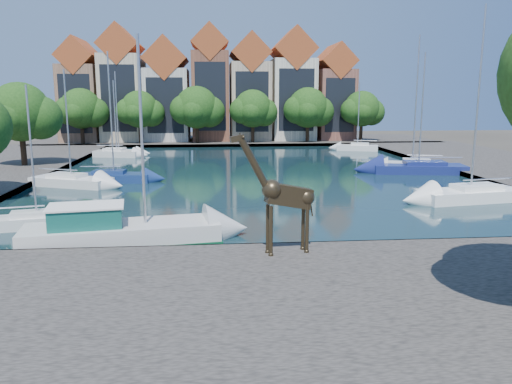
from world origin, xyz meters
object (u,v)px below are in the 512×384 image
sailboat_left_a (37,218)px  giraffe_statue (283,195)px  motorsailer (116,228)px  sailboat_right_a (471,192)px

sailboat_left_a → giraffe_statue: bearing=-29.6°
giraffe_statue → motorsailer: (-7.52, 3.51, -2.16)m
motorsailer → sailboat_left_a: (-4.82, 3.49, -0.26)m
giraffe_statue → sailboat_right_a: 18.59m
giraffe_statue → sailboat_right_a: (14.44, 11.48, -2.29)m
motorsailer → sailboat_left_a: 5.96m
giraffe_statue → sailboat_left_a: (-12.34, 7.00, -2.42)m
sailboat_left_a → sailboat_right_a: size_ratio=0.59×
motorsailer → sailboat_right_a: bearing=20.0°
sailboat_left_a → sailboat_right_a: 27.14m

